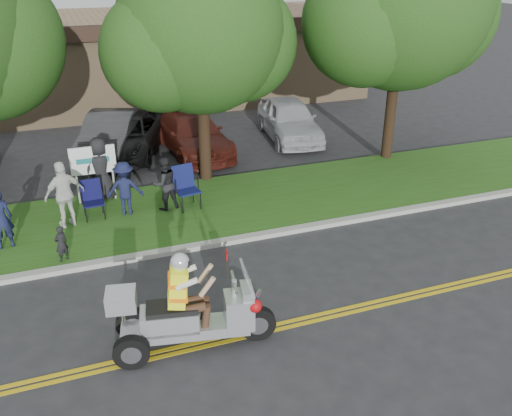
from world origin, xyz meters
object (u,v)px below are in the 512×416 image
object	(u,v)px
lawn_chair_b	(185,184)
spectator_adult_left	(0,219)
lawn_chair_a	(92,197)
parked_car_left	(111,135)
parked_car_far_right	(289,119)
spectator_adult_mid	(165,184)
spectator_adult_right	(65,194)
parked_car_mid	(127,135)
trike_scooter	(186,315)
parked_car_right	(193,134)

from	to	relation	value
lawn_chair_b	spectator_adult_left	xyz separation A→B (m)	(-4.68, -0.81, 0.09)
lawn_chair_a	parked_car_left	world-z (taller)	parked_car_left
spectator_adult_left	parked_car_left	world-z (taller)	spectator_adult_left
spectator_adult_left	parked_car_far_right	size ratio (longest dim) A/B	0.34
spectator_adult_mid	spectator_adult_right	size ratio (longest dim) A/B	0.85
parked_car_mid	parked_car_far_right	size ratio (longest dim) A/B	1.10
trike_scooter	spectator_adult_mid	world-z (taller)	trike_scooter
trike_scooter	lawn_chair_b	size ratio (longest dim) A/B	2.53
parked_car_left	parked_car_mid	xyz separation A→B (m)	(0.55, 0.03, -0.06)
lawn_chair_b	spectator_adult_left	size ratio (longest dim) A/B	0.78
lawn_chair_b	parked_car_right	world-z (taller)	parked_car_right
lawn_chair_a	parked_car_mid	bearing A→B (deg)	70.50
trike_scooter	parked_car_left	distance (m)	11.18
trike_scooter	parked_car_far_right	world-z (taller)	trike_scooter
lawn_chair_a	parked_car_mid	xyz separation A→B (m)	(1.64, 5.20, 0.01)
trike_scooter	parked_car_right	xyz separation A→B (m)	(2.75, 10.50, 0.00)
spectator_adult_mid	lawn_chair_b	bearing A→B (deg)	163.39
parked_car_mid	parked_car_left	bearing A→B (deg)	-153.83
lawn_chair_b	spectator_adult_mid	distance (m)	0.57
parked_car_left	spectator_adult_left	bearing A→B (deg)	-97.82
parked_car_left	spectator_adult_right	bearing A→B (deg)	-87.75
lawn_chair_b	spectator_adult_right	world-z (taller)	spectator_adult_right
spectator_adult_right	parked_car_left	xyz separation A→B (m)	(1.76, 5.50, -0.24)
lawn_chair_b	spectator_adult_left	world-z (taller)	spectator_adult_left
trike_scooter	lawn_chair_a	distance (m)	6.12
lawn_chair_a	spectator_adult_left	bearing A→B (deg)	-156.69
parked_car_right	lawn_chair_a	bearing A→B (deg)	-135.27
parked_car_right	spectator_adult_right	bearing A→B (deg)	-137.76
parked_car_mid	lawn_chair_b	bearing A→B (deg)	-58.19
trike_scooter	parked_car_mid	distance (m)	11.23
lawn_chair_a	spectator_adult_left	world-z (taller)	spectator_adult_left
lawn_chair_b	parked_car_left	xyz separation A→B (m)	(-1.42, 5.39, -0.02)
lawn_chair_b	spectator_adult_mid	size ratio (longest dim) A/B	0.79
parked_car_mid	trike_scooter	bearing A→B (deg)	-69.81
parked_car_right	spectator_adult_mid	bearing A→B (deg)	-117.02
spectator_adult_right	parked_car_mid	world-z (taller)	spectator_adult_right
lawn_chair_a	parked_car_far_right	xyz separation A→B (m)	(7.80, 4.77, 0.09)
lawn_chair_b	parked_car_right	bearing A→B (deg)	63.65
spectator_adult_mid	parked_car_right	distance (m)	5.07
lawn_chair_a	parked_car_left	bearing A→B (deg)	76.13
trike_scooter	spectator_adult_mid	xyz separation A→B (m)	(0.80, 5.83, 0.17)
parked_car_far_right	lawn_chair_b	bearing A→B (deg)	-128.92
parked_car_far_right	spectator_adult_left	bearing A→B (deg)	-142.03
trike_scooter	spectator_adult_left	size ratio (longest dim) A/B	1.98
parked_car_left	parked_car_far_right	xyz separation A→B (m)	(6.71, -0.40, 0.02)
trike_scooter	lawn_chair_b	bearing A→B (deg)	87.43
spectator_adult_left	lawn_chair_a	bearing A→B (deg)	-166.05
parked_car_right	trike_scooter	bearing A→B (deg)	-109.06
parked_car_mid	spectator_adult_left	bearing A→B (deg)	-98.75
spectator_adult_left	parked_car_right	size ratio (longest dim) A/B	0.32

